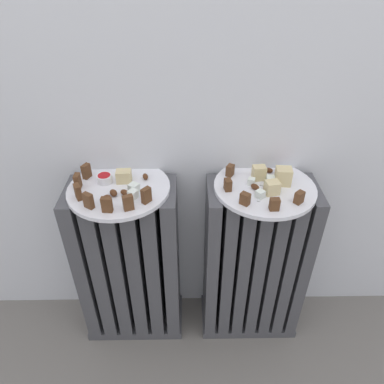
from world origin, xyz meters
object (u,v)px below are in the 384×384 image
radiator_right (254,264)px  jam_bowl_left (104,178)px  jam_bowl_right (282,173)px  fork (262,190)px  plate_left (119,189)px  radiator_left (130,265)px  plate_right (265,187)px

radiator_right → jam_bowl_left: bearing=176.8°
radiator_right → jam_bowl_right: bearing=40.9°
radiator_right → jam_bowl_right: (0.06, 0.05, 0.33)m
jam_bowl_left → jam_bowl_right: jam_bowl_left is taller
jam_bowl_left → fork: jam_bowl_left is taller
radiator_right → plate_left: size_ratio=2.08×
radiator_left → jam_bowl_right: (0.47, 0.05, 0.33)m
plate_right → fork: 0.03m
radiator_right → plate_right: (0.00, -0.00, 0.31)m
radiator_left → radiator_right: 0.41m
plate_left → jam_bowl_right: (0.47, 0.05, 0.02)m
radiator_right → plate_right: size_ratio=2.08×
radiator_right → plate_right: 0.31m
fork → jam_bowl_left: bearing=173.9°
radiator_left → plate_right: bearing=0.0°
plate_left → radiator_right: bearing=0.0°
fork → jam_bowl_right: bearing=45.9°
plate_right → jam_bowl_right: 0.08m
jam_bowl_left → plate_left: bearing=-30.8°
plate_right → radiator_right: bearing=90.0°
radiator_left → fork: bearing=-3.2°
plate_left → jam_bowl_left: bearing=149.2°
plate_right → fork: (-0.01, -0.02, 0.01)m
jam_bowl_right → jam_bowl_left: bearing=-177.2°
plate_right → jam_bowl_right: (0.06, 0.05, 0.02)m
radiator_left → radiator_right: size_ratio=1.00×
radiator_right → fork: fork is taller
plate_left → plate_right: 0.41m
plate_left → jam_bowl_right: jam_bowl_right is taller
plate_left → plate_right: bearing=0.0°
radiator_right → jam_bowl_right: jam_bowl_right is taller
jam_bowl_left → fork: (0.45, -0.05, -0.01)m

